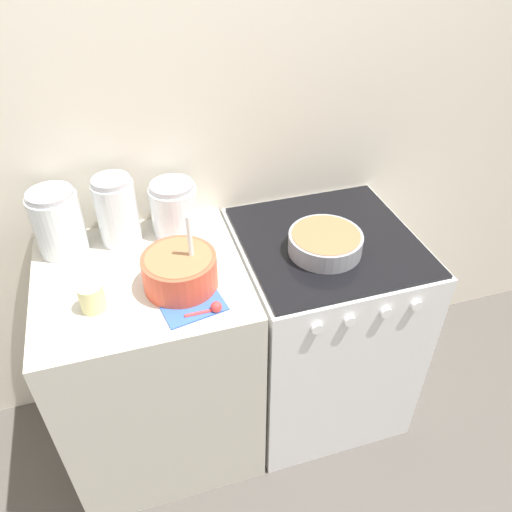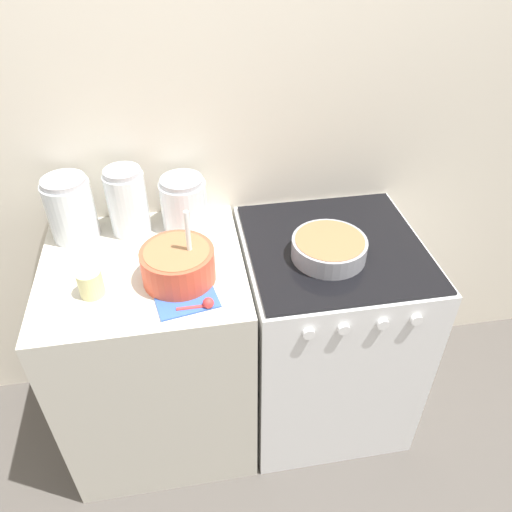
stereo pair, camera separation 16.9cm
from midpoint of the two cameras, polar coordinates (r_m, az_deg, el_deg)
ground_plane at (r=2.29m, az=-1.28°, el=-23.79°), size 12.00×12.00×0.00m
wall_back at (r=1.93m, az=-7.55°, el=12.69°), size 4.42×0.05×2.40m
countertop_cabinet at (r=2.08m, az=-13.72°, el=-11.93°), size 0.71×0.66×0.92m
stove at (r=2.17m, az=5.02°, el=-8.04°), size 0.66×0.68×0.92m
mixing_bowl at (r=1.64m, az=-11.64°, el=-1.63°), size 0.24×0.24×0.27m
baking_pan at (r=1.78m, az=5.24°, el=1.47°), size 0.26×0.26×0.07m
storage_jar_left at (r=1.91m, az=-24.01°, el=3.09°), size 0.17×0.17×0.24m
storage_jar_middle at (r=1.88m, az=-18.05°, el=4.43°), size 0.15×0.15×0.26m
storage_jar_right at (r=1.89m, az=-11.84°, el=4.96°), size 0.17×0.17×0.20m
tin_can at (r=1.65m, az=-21.09°, el=-4.54°), size 0.08×0.08×0.09m
recipe_page at (r=1.63m, az=-10.66°, el=-4.94°), size 0.23×0.24×0.01m
measuring_spoon at (r=1.57m, az=-8.10°, el=-6.07°), size 0.12×0.04×0.04m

